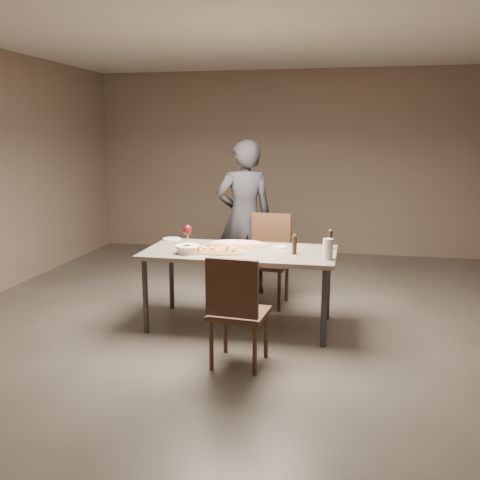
% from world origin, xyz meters
% --- Properties ---
extents(room, '(7.00, 7.00, 7.00)m').
position_xyz_m(room, '(0.00, 0.00, 1.40)').
color(room, '#5D5650').
rests_on(room, ground).
extents(dining_table, '(1.80, 0.90, 0.75)m').
position_xyz_m(dining_table, '(0.00, 0.00, 0.69)').
color(dining_table, gray).
rests_on(dining_table, ground).
extents(zucchini_pizza, '(0.53, 0.29, 0.05)m').
position_xyz_m(zucchini_pizza, '(-0.20, -0.13, 0.77)').
color(zucchini_pizza, tan).
rests_on(zucchini_pizza, dining_table).
extents(ham_pizza, '(0.57, 0.32, 0.04)m').
position_xyz_m(ham_pizza, '(-0.06, 0.23, 0.77)').
color(ham_pizza, tan).
rests_on(ham_pizza, dining_table).
extents(bread_basket, '(0.23, 0.23, 0.08)m').
position_xyz_m(bread_basket, '(-0.45, -0.22, 0.80)').
color(bread_basket, beige).
rests_on(bread_basket, dining_table).
extents(oil_dish, '(0.14, 0.14, 0.02)m').
position_xyz_m(oil_dish, '(0.36, 0.20, 0.76)').
color(oil_dish, white).
rests_on(oil_dish, dining_table).
extents(pepper_mill_left, '(0.05, 0.05, 0.19)m').
position_xyz_m(pepper_mill_left, '(0.52, -0.06, 0.84)').
color(pepper_mill_left, black).
rests_on(pepper_mill_left, dining_table).
extents(pepper_mill_right, '(0.05, 0.05, 0.19)m').
position_xyz_m(pepper_mill_right, '(0.83, 0.24, 0.84)').
color(pepper_mill_right, black).
rests_on(pepper_mill_right, dining_table).
extents(carafe, '(0.09, 0.09, 0.18)m').
position_xyz_m(carafe, '(0.83, -0.20, 0.84)').
color(carafe, silver).
rests_on(carafe, dining_table).
extents(wine_glass, '(0.09, 0.09, 0.20)m').
position_xyz_m(wine_glass, '(-0.57, 0.18, 0.89)').
color(wine_glass, silver).
rests_on(wine_glass, dining_table).
extents(side_plate, '(0.19, 0.19, 0.01)m').
position_xyz_m(side_plate, '(-0.81, 0.38, 0.76)').
color(side_plate, white).
rests_on(side_plate, dining_table).
extents(chair_near, '(0.47, 0.47, 0.91)m').
position_xyz_m(chair_near, '(0.17, -0.94, 0.51)').
color(chair_near, '#3F281A').
rests_on(chair_near, ground).
extents(chair_far, '(0.50, 0.50, 0.98)m').
position_xyz_m(chair_far, '(0.15, 0.80, 0.55)').
color(chair_far, '#3F281A').
rests_on(chair_far, ground).
extents(diner, '(0.76, 0.64, 1.78)m').
position_xyz_m(diner, '(-0.18, 1.10, 0.89)').
color(diner, black).
rests_on(diner, ground).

